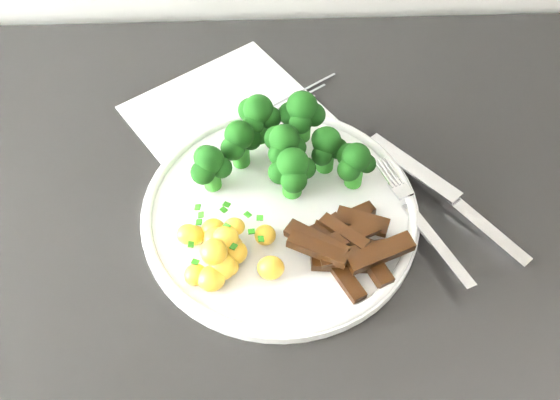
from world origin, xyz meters
name	(u,v)px	position (x,y,z in m)	size (l,w,h in m)	color
counter	(303,349)	(-0.01, 1.67, 0.46)	(2.43, 0.61, 0.91)	black
recipe_paper	(252,142)	(-0.08, 1.74, 0.91)	(0.35, 0.38, 0.00)	silver
plate	(280,211)	(-0.05, 1.63, 0.92)	(0.31, 0.31, 0.02)	white
broccoli	(283,144)	(-0.05, 1.69, 0.97)	(0.21, 0.13, 0.08)	#216A19
potatoes	(223,250)	(-0.11, 1.57, 0.94)	(0.11, 0.09, 0.04)	yellow
beef_strips	(350,245)	(0.02, 1.57, 0.94)	(0.14, 0.12, 0.03)	black
fork	(424,225)	(0.10, 1.60, 0.93)	(0.08, 0.18, 0.02)	silver
knife	(465,212)	(0.15, 1.62, 0.92)	(0.16, 0.19, 0.03)	silver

